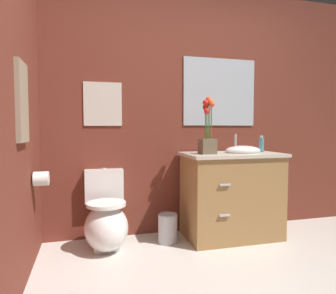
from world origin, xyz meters
TOP-DOWN VIEW (x-y plane):
  - wall_back at (0.20, 1.64)m, footprint 4.25×0.05m
  - wall_left at (-1.39, 0.48)m, footprint 0.05×4.52m
  - toilet at (-0.79, 1.34)m, footprint 0.38×0.59m
  - vanity_cabinet at (0.42, 1.32)m, footprint 0.94×0.56m
  - flower_vase at (0.15, 1.28)m, footprint 0.14×0.14m
  - soap_bottle at (0.75, 1.33)m, footprint 0.05×0.05m
  - trash_bin at (-0.23, 1.33)m, footprint 0.18×0.18m
  - wall_poster at (-0.79, 1.61)m, footprint 0.36×0.01m
  - wall_mirror at (0.42, 1.61)m, footprint 0.80×0.01m
  - hanging_towel at (-1.35, 0.78)m, footprint 0.03×0.28m
  - toilet_paper_roll at (-1.29, 1.15)m, footprint 0.11×0.11m

SIDE VIEW (x-z plane):
  - trash_bin at x=-0.23m, z-range 0.00..0.27m
  - toilet at x=-0.79m, z-range -0.10..0.59m
  - vanity_cabinet at x=0.42m, z-range -0.08..0.93m
  - toilet_paper_roll at x=-1.29m, z-range 0.62..0.74m
  - soap_bottle at x=0.75m, z-range 0.82..0.99m
  - flower_vase at x=0.15m, z-range 0.74..1.28m
  - hanging_towel at x=-1.35m, z-range 0.98..1.50m
  - wall_back at x=0.20m, z-range 0.00..2.50m
  - wall_left at x=-1.39m, z-range 0.00..2.50m
  - wall_poster at x=-0.79m, z-range 1.09..1.51m
  - wall_mirror at x=0.42m, z-range 1.10..1.80m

